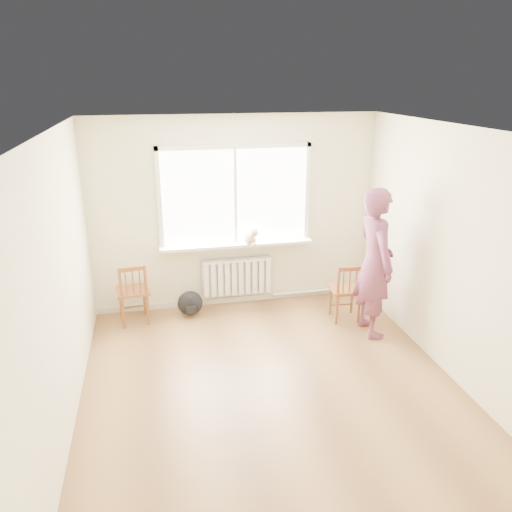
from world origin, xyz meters
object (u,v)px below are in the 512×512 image
person (375,263)px  cat (250,236)px  chair_left (133,294)px  chair_right (346,292)px  backpack (190,303)px

person → cat: bearing=50.9°
person → cat: (-1.38, 1.08, 0.10)m
chair_left → chair_right: size_ratio=1.04×
person → cat: size_ratio=4.83×
chair_right → backpack: 2.16m
cat → backpack: cat is taller
person → chair_left: bearing=72.7°
person → cat: 1.75m
chair_left → person: person is taller
chair_left → cat: size_ratio=2.15×
person → backpack: (-2.26, 0.98, -0.78)m
cat → backpack: 1.25m
chair_left → person: 3.18m
chair_left → person: size_ratio=0.45×
backpack → chair_right: bearing=-16.1°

